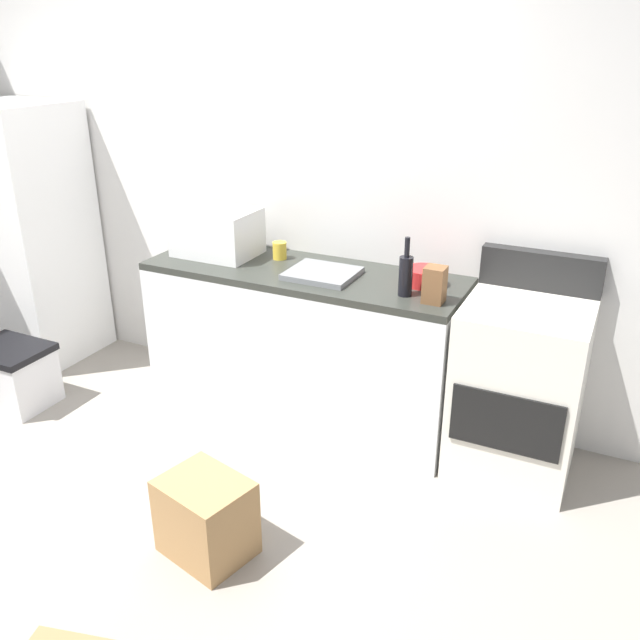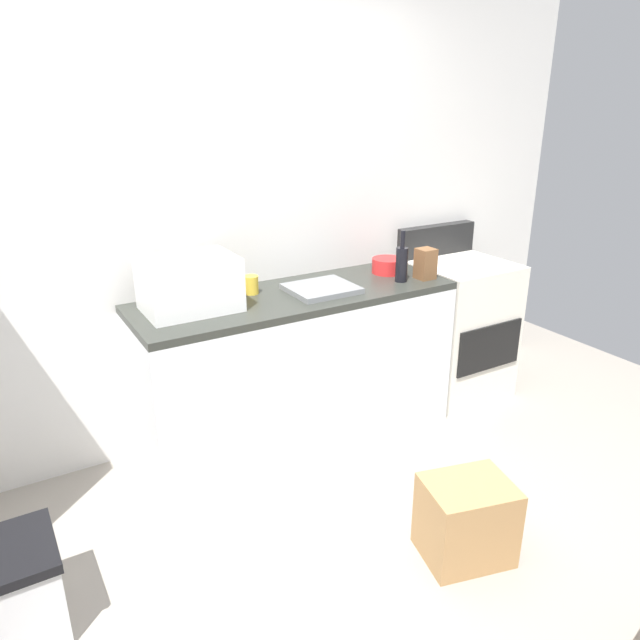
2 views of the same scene
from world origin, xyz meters
name	(u,v)px [view 2 (image 2 of 2)]	position (x,y,z in m)	size (l,w,h in m)	color
ground_plane	(374,587)	(0.00, 0.00, 0.00)	(6.00, 6.00, 0.00)	gray
wall_back	(216,215)	(0.00, 1.55, 1.30)	(5.00, 0.10, 2.60)	silver
kitchen_counter	(297,368)	(0.30, 1.20, 0.45)	(1.80, 0.60, 0.90)	silver
stove_oven	(456,326)	(1.52, 1.21, 0.47)	(0.60, 0.61, 1.10)	silver
microwave	(189,284)	(-0.28, 1.24, 1.04)	(0.46, 0.34, 0.27)	white
sink_basin	(321,289)	(0.44, 1.16, 0.92)	(0.36, 0.32, 0.03)	slate
wine_bottle	(402,263)	(0.93, 1.08, 1.01)	(0.07, 0.07, 0.30)	black
coffee_mug	(251,285)	(0.09, 1.32, 0.95)	(0.08, 0.08, 0.10)	gold
knife_block	(425,264)	(1.09, 1.06, 0.99)	(0.10, 0.10, 0.18)	brown
mixing_bowl	(388,266)	(0.97, 1.27, 0.95)	(0.19, 0.19, 0.09)	red
cardboard_box_medium	(466,520)	(0.46, -0.04, 0.18)	(0.37, 0.30, 0.37)	#A37A4C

